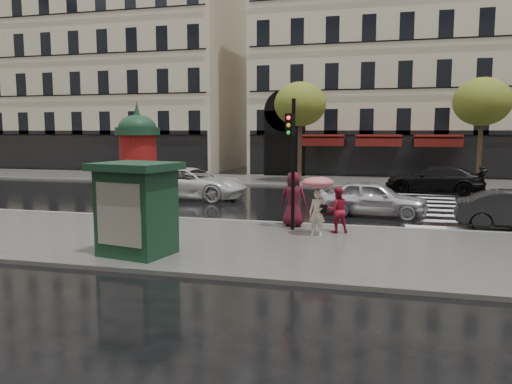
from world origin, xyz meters
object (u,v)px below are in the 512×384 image
(man_burgundy, at_px, (293,199))
(traffic_light, at_px, (292,151))
(woman_red, at_px, (337,210))
(car_far_silver, at_px, (132,175))
(morris_column, at_px, (138,163))
(car_white, at_px, (191,183))
(car_silver, at_px, (373,198))
(woman_umbrella, at_px, (318,196))
(newsstand, at_px, (137,208))
(car_black, at_px, (434,179))

(man_burgundy, relative_size, traffic_light, 0.44)
(woman_red, bearing_deg, car_far_silver, -61.66)
(car_far_silver, bearing_deg, traffic_light, 39.40)
(woman_red, relative_size, morris_column, 0.34)
(morris_column, bearing_deg, car_white, 94.47)
(morris_column, distance_m, car_silver, 9.41)
(woman_umbrella, xyz_separation_m, newsstand, (-4.40, -3.63, -0.01))
(man_burgundy, height_order, morris_column, morris_column)
(woman_red, distance_m, morris_column, 7.68)
(newsstand, bearing_deg, morris_column, 116.84)
(woman_umbrella, height_order, car_white, woman_umbrella)
(car_black, bearing_deg, car_white, -57.98)
(woman_red, height_order, newsstand, newsstand)
(woman_red, distance_m, car_white, 10.87)
(man_burgundy, height_order, car_white, man_burgundy)
(morris_column, relative_size, car_far_silver, 1.05)
(car_white, bearing_deg, woman_umbrella, -134.03)
(man_burgundy, distance_m, car_black, 13.51)
(car_white, bearing_deg, car_silver, -105.57)
(newsstand, xyz_separation_m, car_far_silver, (-8.99, 16.48, -0.68))
(man_burgundy, bearing_deg, traffic_light, 98.84)
(newsstand, height_order, car_black, newsstand)
(morris_column, bearing_deg, car_black, 46.09)
(woman_umbrella, height_order, car_silver, woman_umbrella)
(man_burgundy, xyz_separation_m, car_far_silver, (-12.37, 11.45, -0.37))
(woman_umbrella, bearing_deg, car_white, 133.06)
(man_burgundy, bearing_deg, car_white, -41.68)
(car_black, bearing_deg, newsstand, -20.63)
(car_black, bearing_deg, car_far_silver, -80.20)
(traffic_light, xyz_separation_m, car_far_silver, (-12.43, 12.13, -2.06))
(morris_column, bearing_deg, car_far_silver, 119.36)
(man_burgundy, bearing_deg, car_silver, -122.88)
(woman_umbrella, height_order, car_far_silver, woman_umbrella)
(morris_column, distance_m, car_far_silver, 13.23)
(man_burgundy, bearing_deg, newsstand, 60.08)
(man_burgundy, bearing_deg, woman_red, 159.20)
(woman_red, height_order, man_burgundy, man_burgundy)
(car_white, xyz_separation_m, car_black, (12.25, 5.60, -0.03))
(woman_umbrella, distance_m, newsstand, 5.71)
(newsstand, relative_size, car_white, 0.43)
(woman_umbrella, relative_size, car_black, 0.37)
(man_burgundy, relative_size, car_white, 0.34)
(newsstand, relative_size, car_far_silver, 0.59)
(woman_umbrella, xyz_separation_m, woman_red, (0.57, 0.66, -0.54))
(man_burgundy, distance_m, morris_column, 6.04)
(car_silver, bearing_deg, newsstand, 151.02)
(morris_column, xyz_separation_m, car_silver, (8.59, 3.55, -1.51))
(woman_red, height_order, car_far_silver, woman_red)
(woman_red, distance_m, car_black, 13.60)
(newsstand, height_order, car_far_silver, newsstand)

